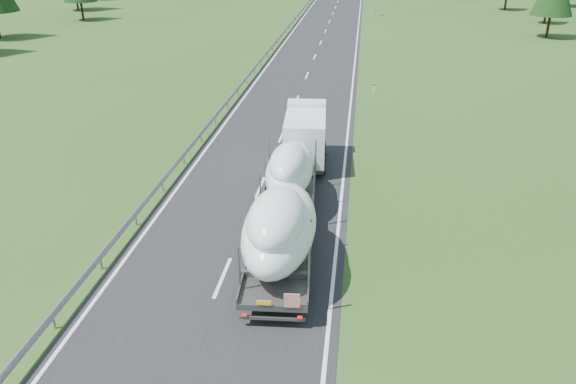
# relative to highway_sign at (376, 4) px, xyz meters

# --- Properties ---
(ground) EXTENTS (400.00, 400.00, 0.00)m
(ground) POSITION_rel_highway_sign_xyz_m (-7.20, -80.00, -1.81)
(ground) COLOR #274517
(ground) RESTS_ON ground
(road_surface) EXTENTS (10.00, 400.00, 0.02)m
(road_surface) POSITION_rel_highway_sign_xyz_m (-7.20, 20.00, -1.80)
(road_surface) COLOR black
(road_surface) RESTS_ON ground
(highway_sign) EXTENTS (0.08, 0.90, 2.60)m
(highway_sign) POSITION_rel_highway_sign_xyz_m (0.00, 0.00, 0.00)
(highway_sign) COLOR slate
(highway_sign) RESTS_ON ground
(boat_truck) EXTENTS (3.43, 18.61, 4.06)m
(boat_truck) POSITION_rel_highway_sign_xyz_m (-5.05, -74.95, 0.33)
(boat_truck) COLOR white
(boat_truck) RESTS_ON ground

